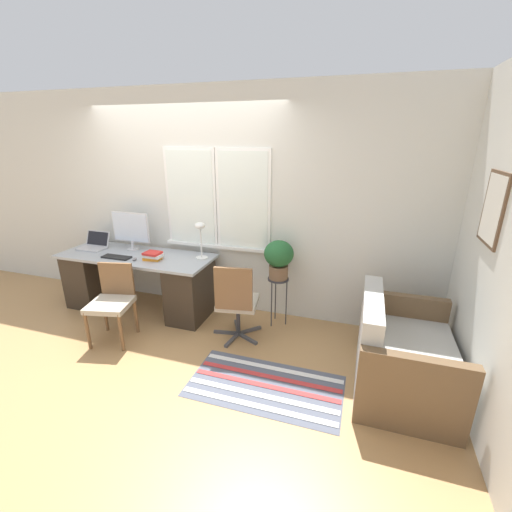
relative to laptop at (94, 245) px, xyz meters
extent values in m
plane|color=tan|center=(1.24, -0.41, -0.79)|extent=(14.00, 14.00, 0.00)
cube|color=silver|center=(1.24, 0.38, 0.56)|extent=(9.00, 0.06, 2.70)
cube|color=white|center=(1.30, 0.34, 0.63)|extent=(0.68, 0.02, 1.21)
cube|color=white|center=(1.30, 0.33, 0.63)|extent=(0.61, 0.01, 1.14)
cube|color=white|center=(1.98, 0.34, 0.63)|extent=(0.68, 0.02, 1.21)
cube|color=white|center=(1.98, 0.33, 0.63)|extent=(0.61, 0.01, 1.14)
cube|color=white|center=(1.64, 0.34, 0.04)|extent=(1.41, 0.11, 0.04)
cube|color=silver|center=(4.32, -0.41, 0.56)|extent=(0.06, 9.00, 2.70)
cube|color=brown|center=(4.28, -0.46, 0.84)|extent=(0.02, 0.43, 0.56)
cube|color=silver|center=(4.27, -0.46, 0.84)|extent=(0.01, 0.38, 0.51)
cube|color=#9EA3A8|center=(0.69, -0.06, -0.06)|extent=(1.96, 0.71, 0.03)
cube|color=#33281E|center=(-0.05, -0.06, -0.43)|extent=(0.40, 0.63, 0.71)
cube|color=#33281E|center=(1.43, -0.06, -0.43)|extent=(0.40, 0.63, 0.71)
cube|color=#B7B7BC|center=(0.00, -0.05, -0.04)|extent=(0.35, 0.20, 0.02)
cube|color=#B7B7BC|center=(0.00, 0.09, 0.07)|extent=(0.35, 0.08, 0.19)
cube|color=black|center=(0.00, 0.08, 0.07)|extent=(0.32, 0.07, 0.17)
cylinder|color=silver|center=(0.52, 0.11, -0.04)|extent=(0.15, 0.15, 0.02)
cylinder|color=silver|center=(0.52, 0.11, 0.02)|extent=(0.04, 0.04, 0.11)
cube|color=silver|center=(0.52, 0.12, 0.25)|extent=(0.52, 0.02, 0.38)
cube|color=silver|center=(0.52, 0.10, 0.25)|extent=(0.50, 0.01, 0.36)
cube|color=black|center=(0.53, -0.22, -0.04)|extent=(0.36, 0.13, 0.02)
ellipsoid|color=slate|center=(0.80, -0.24, -0.03)|extent=(0.04, 0.07, 0.03)
cylinder|color=white|center=(1.53, 0.09, -0.04)|extent=(0.14, 0.14, 0.01)
cylinder|color=white|center=(1.53, 0.09, 0.15)|extent=(0.02, 0.02, 0.37)
ellipsoid|color=white|center=(1.53, 0.09, 0.36)|extent=(0.12, 0.12, 0.08)
cube|color=orange|center=(0.99, -0.14, -0.03)|extent=(0.21, 0.15, 0.04)
cube|color=white|center=(1.01, -0.15, 0.01)|extent=(0.21, 0.14, 0.04)
cube|color=red|center=(1.00, -0.15, 0.04)|extent=(0.20, 0.17, 0.03)
cylinder|color=brown|center=(0.72, -1.01, -0.57)|extent=(0.04, 0.04, 0.43)
cylinder|color=brown|center=(1.08, -0.93, -0.57)|extent=(0.04, 0.04, 0.43)
cylinder|color=brown|center=(0.64, -0.66, -0.57)|extent=(0.04, 0.04, 0.43)
cylinder|color=brown|center=(1.00, -0.58, -0.57)|extent=(0.04, 0.04, 0.43)
cube|color=#B2A893|center=(0.86, -0.79, -0.35)|extent=(0.50, 0.48, 0.06)
cube|color=brown|center=(0.81, -0.59, -0.14)|extent=(0.38, 0.11, 0.37)
cube|color=#47474C|center=(1.99, -0.30, -0.77)|extent=(0.29, 0.08, 0.03)
cube|color=#47474C|center=(2.11, -0.42, -0.77)|extent=(0.08, 0.29, 0.03)
cube|color=#47474C|center=(2.26, -0.34, -0.77)|extent=(0.27, 0.16, 0.03)
cube|color=#47474C|center=(2.23, -0.18, -0.77)|extent=(0.23, 0.23, 0.03)
cube|color=#47474C|center=(2.06, -0.15, -0.77)|extent=(0.16, 0.27, 0.03)
cylinder|color=#333338|center=(2.13, -0.28, -0.58)|extent=(0.04, 0.04, 0.35)
cube|color=#B2A893|center=(2.13, -0.28, -0.37)|extent=(0.49, 0.47, 0.06)
cube|color=brown|center=(2.16, -0.49, -0.11)|extent=(0.39, 0.10, 0.46)
cube|color=beige|center=(3.83, -0.62, -0.56)|extent=(0.80, 0.96, 0.45)
cube|color=beige|center=(3.51, -0.62, -0.14)|extent=(0.16, 0.96, 0.40)
cube|color=brown|center=(3.83, -1.15, -0.45)|extent=(0.80, 0.09, 0.67)
cube|color=brown|center=(3.83, -0.10, -0.45)|extent=(0.80, 0.09, 0.67)
cylinder|color=#333338|center=(2.48, 0.11, -0.21)|extent=(0.24, 0.24, 0.02)
cylinder|color=#333338|center=(2.59, 0.11, -0.50)|extent=(0.01, 0.01, 0.57)
cylinder|color=#333338|center=(2.43, 0.20, -0.50)|extent=(0.01, 0.01, 0.57)
cylinder|color=#333338|center=(2.43, 0.02, -0.50)|extent=(0.01, 0.01, 0.57)
cylinder|color=brown|center=(2.48, 0.11, -0.12)|extent=(0.22, 0.22, 0.16)
ellipsoid|color=#235B2D|center=(2.48, 0.11, 0.10)|extent=(0.34, 0.34, 0.30)
cube|color=#565B6B|center=(2.66, -1.00, -0.78)|extent=(1.38, 0.71, 0.01)
cube|color=white|center=(2.66, -1.26, -0.78)|extent=(1.35, 0.06, 0.00)
cube|color=white|center=(2.66, -1.13, -0.78)|extent=(1.35, 0.06, 0.00)
cube|color=#C63838|center=(2.66, -1.00, -0.78)|extent=(1.35, 0.06, 0.00)
cube|color=#C63838|center=(2.66, -0.87, -0.78)|extent=(1.35, 0.06, 0.00)
cube|color=white|center=(2.66, -0.74, -0.78)|extent=(1.35, 0.06, 0.00)
camera|label=1|loc=(3.35, -3.44, 1.36)|focal=24.00mm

